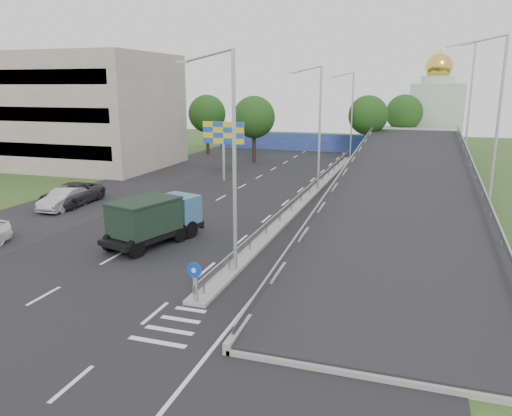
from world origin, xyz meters
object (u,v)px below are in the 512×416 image
at_px(billboard, 223,136).
at_px(parked_car_b, 64,199).
at_px(lamp_post_near, 230,152).
at_px(church, 435,111).
at_px(dump_truck, 155,218).
at_px(parked_car_c, 71,194).
at_px(sign_bollard, 195,282).
at_px(lamp_post_far, 350,111).
at_px(lamp_post_mid, 318,122).

relative_size(billboard, parked_car_b, 1.22).
distance_m(lamp_post_near, church, 54.90).
bearing_deg(lamp_post_near, dump_truck, 152.32).
bearing_deg(parked_car_c, lamp_post_near, -32.69).
xyz_separation_m(sign_bollard, lamp_post_far, (0.11, 43.83, 4.77)).
bearing_deg(lamp_post_far, dump_truck, -98.79).
height_order(church, billboard, church).
xyz_separation_m(lamp_post_near, church, (9.89, 54.00, -0.50)).
height_order(sign_bollard, church, church).
height_order(lamp_post_near, dump_truck, lamp_post_near).
bearing_deg(billboard, lamp_post_far, 63.16).
bearing_deg(church, parked_car_b, -119.51).
distance_m(lamp_post_mid, parked_car_b, 20.54).
bearing_deg(church, lamp_post_far, -125.24).
distance_m(sign_bollard, parked_car_b, 19.96).
relative_size(lamp_post_far, parked_car_c, 1.77).
distance_m(lamp_post_near, dump_truck, 7.78).
distance_m(church, parked_car_c, 51.92).
bearing_deg(lamp_post_mid, parked_car_b, -143.66).
bearing_deg(dump_truck, parked_car_c, 164.89).
bearing_deg(lamp_post_mid, lamp_post_far, 90.00).
relative_size(lamp_post_mid, lamp_post_far, 1.00).
relative_size(dump_truck, parked_car_c, 1.13).
distance_m(lamp_post_near, lamp_post_far, 40.00).
bearing_deg(parked_car_b, billboard, 60.27).
bearing_deg(dump_truck, sign_bollard, -34.53).
bearing_deg(parked_car_c, lamp_post_far, 59.08).
relative_size(church, dump_truck, 2.15).
bearing_deg(lamp_post_near, sign_bollard, -91.64).
bearing_deg(church, parked_car_c, -120.53).
height_order(lamp_post_near, lamp_post_far, same).
bearing_deg(billboard, parked_car_c, -120.08).
relative_size(lamp_post_mid, billboard, 1.83).
xyz_separation_m(sign_bollard, church, (10.00, 57.83, 4.28)).
height_order(sign_bollard, parked_car_c, sign_bollard).
distance_m(lamp_post_mid, billboard, 9.47).
xyz_separation_m(lamp_post_far, parked_car_c, (-16.38, -30.55, -5.02)).
xyz_separation_m(church, parked_car_c, (-26.27, -44.55, -4.52)).
xyz_separation_m(lamp_post_near, billboard, (-9.11, 22.00, -1.62)).
height_order(lamp_post_near, billboard, lamp_post_near).
relative_size(lamp_post_far, parked_car_b, 2.23).
xyz_separation_m(billboard, parked_car_c, (-7.27, -12.55, -3.39)).
relative_size(dump_truck, parked_car_b, 1.42).
bearing_deg(lamp_post_far, parked_car_b, -116.76).
bearing_deg(lamp_post_mid, lamp_post_near, -90.00).
height_order(lamp_post_far, parked_car_b, lamp_post_far).
distance_m(lamp_post_far, billboard, 20.24).
xyz_separation_m(lamp_post_far, parked_car_b, (-16.03, -31.79, -5.06)).
distance_m(lamp_post_far, parked_car_b, 35.97).
distance_m(sign_bollard, billboard, 27.53).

